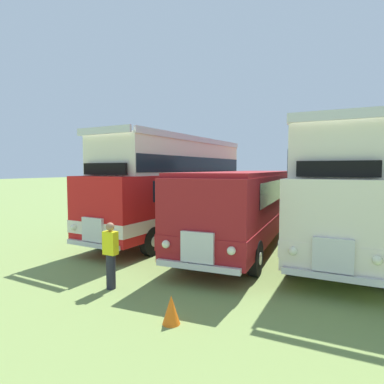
# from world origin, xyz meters

# --- Properties ---
(bus_first_in_row) EXTENTS (3.12, 10.13, 4.52)m
(bus_first_in_row) POSITION_xyz_m (-10.55, -0.03, 2.36)
(bus_first_in_row) COLOR red
(bus_first_in_row) RESTS_ON ground
(bus_second_in_row) EXTENTS (3.16, 11.53, 2.99)m
(bus_second_in_row) POSITION_xyz_m (-7.04, -0.07, 1.76)
(bus_second_in_row) COLOR maroon
(bus_second_in_row) RESTS_ON ground
(bus_third_in_row) EXTENTS (2.69, 10.01, 4.52)m
(bus_third_in_row) POSITION_xyz_m (-3.52, -0.04, 2.36)
(bus_third_in_row) COLOR silver
(bus_third_in_row) RESTS_ON ground
(cone_near_end) EXTENTS (0.36, 0.36, 0.59)m
(cone_near_end) POSITION_xyz_m (-6.40, -7.71, 0.29)
(cone_near_end) COLOR orange
(cone_near_end) RESTS_ON ground
(marshal_person) EXTENTS (0.36, 0.24, 1.73)m
(marshal_person) POSITION_xyz_m (-8.76, -6.71, 0.89)
(marshal_person) COLOR #23232D
(marshal_person) RESTS_ON ground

